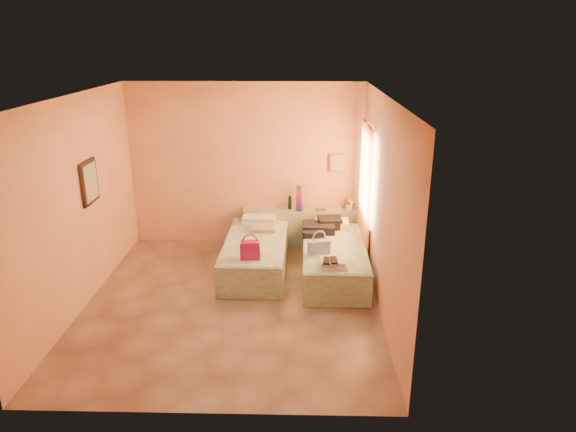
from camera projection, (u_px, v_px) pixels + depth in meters
name	position (u px, v px, depth m)	size (l,w,h in m)	color
ground	(233.00, 301.00, 7.15)	(4.50, 4.50, 0.00)	#A07F60
room_walls	(248.00, 167.00, 7.09)	(4.02, 4.51, 2.81)	#F2B981
headboard_ledge	(302.00, 227.00, 9.00)	(2.05, 0.30, 0.65)	gray
bed_left	(256.00, 255.00, 8.05)	(0.90, 2.00, 0.50)	beige
bed_right	(334.00, 261.00, 7.84)	(0.90, 2.00, 0.50)	beige
water_bottle	(290.00, 203.00, 8.89)	(0.06, 0.06, 0.23)	#13341E
rainbow_box	(300.00, 198.00, 8.76)	(0.10, 0.10, 0.44)	#AE155A
small_dish	(283.00, 207.00, 8.97)	(0.13, 0.13, 0.03)	#4F9164
green_book	(321.00, 210.00, 8.83)	(0.16, 0.12, 0.03)	#274935
flower_vase	(350.00, 203.00, 8.83)	(0.20, 0.20, 0.26)	white
magenta_handbag	(250.00, 250.00, 7.27)	(0.28, 0.16, 0.26)	#AE155A
khaki_garment	(263.00, 228.00, 8.36)	(0.39, 0.31, 0.07)	#9E8A65
clothes_pile	(322.00, 227.00, 8.28)	(0.56, 0.56, 0.17)	black
blue_handbag	(319.00, 247.00, 7.45)	(0.31, 0.13, 0.20)	#4553A6
towel_stack	(334.00, 263.00, 7.04)	(0.35, 0.30, 0.10)	white
sandal_pair	(330.00, 261.00, 6.97)	(0.17, 0.23, 0.02)	black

